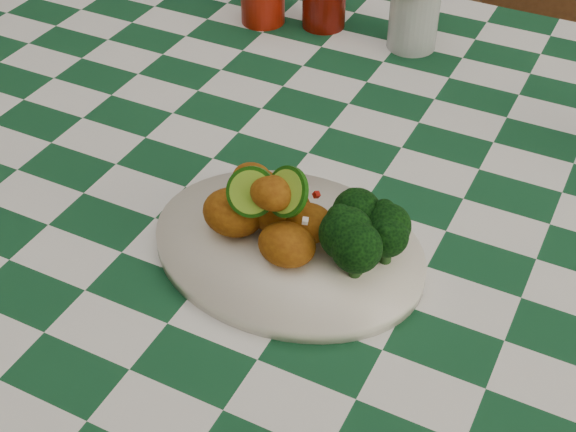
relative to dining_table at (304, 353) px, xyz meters
The scene contains 6 objects.
dining_table is the anchor object (origin of this frame).
plate 0.44m from the dining_table, 70.96° to the right, with size 0.31×0.24×0.02m, color white, non-canonical shape.
fried_chicken_pile 0.49m from the dining_table, 75.09° to the right, with size 0.13×0.10×0.08m, color #9A580E, non-canonical shape.
broccoli_side 0.49m from the dining_table, 49.72° to the right, with size 0.08×0.08×0.06m, color black, non-canonical shape.
mason_jar 0.55m from the dining_table, 86.46° to the left, with size 0.09×0.09×0.11m, color #B2BCBA, non-canonical shape.
wooden_chair_left 0.80m from the dining_table, 121.78° to the left, with size 0.38×0.40×0.83m, color #472814, non-canonical shape.
Camera 1 is at (0.35, -0.75, 1.39)m, focal length 50.00 mm.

